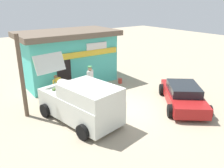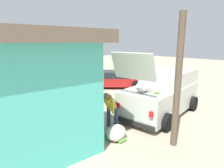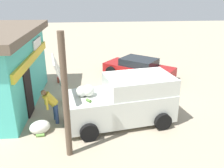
# 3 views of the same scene
# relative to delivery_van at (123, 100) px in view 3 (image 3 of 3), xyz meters

# --- Properties ---
(ground_plane) EXTENTS (60.00, 60.00, 0.00)m
(ground_plane) POSITION_rel_delivery_van_xyz_m (2.50, -0.17, -0.96)
(ground_plane) COLOR tan
(delivery_van) EXTENTS (2.80, 4.80, 2.86)m
(delivery_van) POSITION_rel_delivery_van_xyz_m (0.00, 0.00, 0.00)
(delivery_van) COLOR silver
(delivery_van) RESTS_ON ground_plane
(parked_sedan) EXTENTS (4.04, 4.38, 1.17)m
(parked_sedan) POSITION_rel_delivery_van_xyz_m (5.31, -1.70, -0.39)
(parked_sedan) COLOR maroon
(parked_sedan) RESTS_ON ground_plane
(vendor_standing) EXTENTS (0.54, 0.43, 1.77)m
(vendor_standing) POSITION_rel_delivery_van_xyz_m (2.05, 2.56, 0.07)
(vendor_standing) COLOR #726047
(vendor_standing) RESTS_ON ground_plane
(customer_bending) EXTENTS (0.61, 0.68, 1.46)m
(customer_bending) POSITION_rel_delivery_van_xyz_m (0.20, 2.88, -0.09)
(customer_bending) COLOR navy
(customer_bending) RESTS_ON ground_plane
(unloaded_banana_pile) EXTENTS (0.91, 0.94, 0.50)m
(unloaded_banana_pile) POSITION_rel_delivery_van_xyz_m (-0.56, 3.25, -0.72)
(unloaded_banana_pile) COLOR silver
(unloaded_banana_pile) RESTS_ON ground_plane
(paint_bucket) EXTENTS (0.28, 0.28, 0.34)m
(paint_bucket) POSITION_rel_delivery_van_xyz_m (4.74, 3.08, -0.79)
(paint_bucket) COLOR #BF3F33
(paint_bucket) RESTS_ON ground_plane
(utility_pole) EXTENTS (0.20, 0.20, 4.04)m
(utility_pole) POSITION_rel_delivery_van_xyz_m (-1.97, 2.05, 1.06)
(utility_pole) COLOR brown
(utility_pole) RESTS_ON ground_plane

